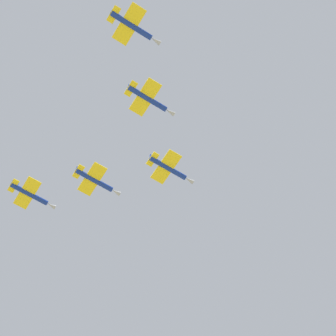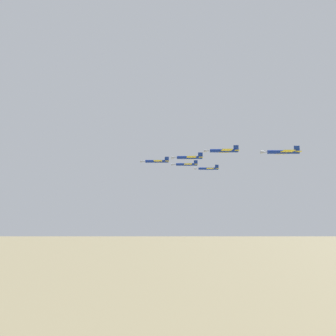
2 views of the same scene
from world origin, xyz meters
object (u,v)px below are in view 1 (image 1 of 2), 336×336
at_px(jet_starboard_inner, 148,99).
at_px(jet_starboard_outer, 132,26).
at_px(jet_lead, 169,169).
at_px(jet_port_inner, 95,181).
at_px(jet_port_outer, 30,194).

xyz_separation_m(jet_starboard_inner, jet_starboard_outer, (-14.43, 9.13, -0.85)).
height_order(jet_lead, jet_starboard_inner, jet_lead).
distance_m(jet_port_inner, jet_starboard_outer, 39.24).
bearing_deg(jet_starboard_outer, jet_port_inner, 162.72).
distance_m(jet_port_inner, jet_starboard_inner, 24.97).
height_order(jet_starboard_inner, jet_starboard_outer, jet_starboard_inner).
relative_size(jet_port_inner, jet_starboard_inner, 1.00).
bearing_deg(jet_port_outer, jet_starboard_inner, 17.28).
relative_size(jet_port_inner, jet_starboard_outer, 1.00).
relative_size(jet_port_outer, jet_starboard_outer, 1.00).
height_order(jet_port_inner, jet_port_outer, jet_port_outer).
distance_m(jet_lead, jet_starboard_inner, 18.36).
bearing_deg(jet_starboard_inner, jet_starboard_outer, -43.02).
height_order(jet_lead, jet_starboard_outer, jet_lead).
bearing_deg(jet_lead, jet_starboard_outer, -45.17).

